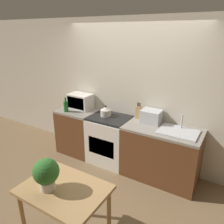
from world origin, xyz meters
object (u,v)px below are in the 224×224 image
stove_range (110,140)px  dining_table (64,196)px  microwave (80,101)px  toaster_oven (151,116)px  bottle (66,106)px  kettle (106,111)px

stove_range → dining_table: stove_range is taller
microwave → dining_table: (1.25, -1.86, -0.38)m
dining_table → stove_range: bearing=105.6°
stove_range → toaster_oven: (0.72, 0.16, 0.56)m
bottle → dining_table: 2.10m
bottle → dining_table: (1.36, -1.56, -0.35)m
kettle → toaster_oven: 0.83m
stove_range → microwave: microwave is taller
stove_range → kettle: 0.55m
microwave → dining_table: 2.28m
kettle → dining_table: size_ratio=0.22×
microwave → bottle: bearing=-109.7°
kettle → microwave: microwave is taller
stove_range → bottle: bearing=-168.3°
kettle → bottle: (-0.78, -0.20, 0.02)m
dining_table → toaster_oven: bearing=82.9°
dining_table → bottle: bearing=131.2°
microwave → toaster_oven: 1.49m
microwave → bottle: size_ratio=1.64×
microwave → kettle: bearing=-9.2°
bottle → stove_range: bearing=11.7°
stove_range → kettle: (-0.10, 0.02, 0.54)m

